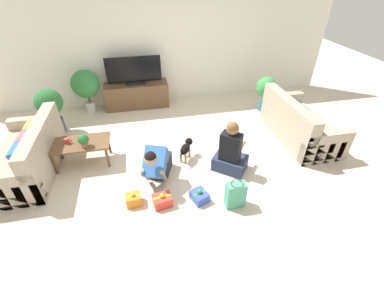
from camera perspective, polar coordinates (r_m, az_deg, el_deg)
ground_plane at (r=4.51m, az=-2.96°, el=-4.06°), size 16.00×16.00×0.00m
wall_back at (r=6.30m, az=-7.55°, el=20.72°), size 8.40×0.06×2.60m
sofa_left at (r=4.94m, az=-32.55°, el=-2.29°), size 0.86×1.72×0.82m
sofa_right at (r=5.41m, az=22.52°, el=4.01°), size 0.86×1.72×0.82m
coffee_table at (r=4.67m, az=-23.51°, el=-0.23°), size 0.95×0.52×0.42m
tv_console at (r=6.33m, az=-12.11°, el=10.56°), size 1.46×0.46×0.57m
tv at (r=6.13m, az=-12.77°, el=15.32°), size 1.22×0.20×0.62m
potted_plant_corner_left at (r=5.74m, az=-29.01°, el=7.37°), size 0.52×0.52×0.93m
potted_plant_corner_right at (r=6.15m, az=16.13°, el=11.56°), size 0.47×0.47×0.80m
potted_plant_back_left at (r=6.26m, az=-22.59°, el=12.00°), size 0.61×0.61×0.98m
person_kneeling at (r=4.01m, az=-7.72°, el=-4.34°), size 0.54×0.80×0.75m
person_sitting at (r=4.20m, az=8.56°, el=-1.98°), size 0.66×0.64×0.94m
dog at (r=4.46m, az=-1.30°, el=-0.78°), size 0.30×0.41×0.34m
gift_box_a at (r=3.78m, az=-6.58°, el=-12.33°), size 0.29×0.25×0.22m
gift_box_b at (r=3.82m, az=1.66°, el=-11.48°), size 0.28×0.31×0.20m
gift_box_c at (r=3.85m, az=-12.82°, el=-11.94°), size 0.22×0.19×0.22m
gift_bag_a at (r=3.71m, az=9.62°, el=-11.04°), size 0.27×0.17×0.43m
mug at (r=4.69m, az=-26.03°, el=0.61°), size 0.12×0.08×0.09m
tabletop_plant at (r=4.45m, az=-22.99°, el=0.81°), size 0.17×0.17×0.22m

